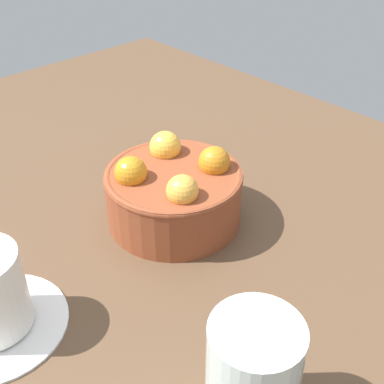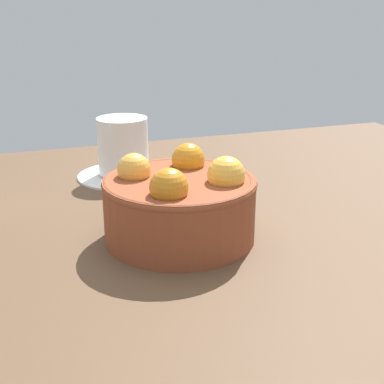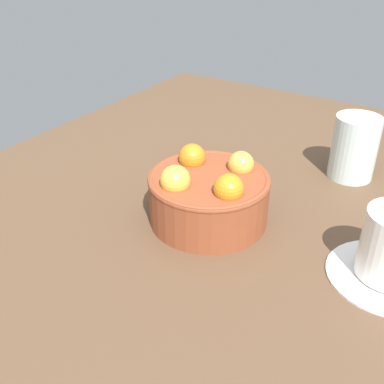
% 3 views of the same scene
% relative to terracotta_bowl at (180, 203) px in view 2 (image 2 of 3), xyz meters
% --- Properties ---
extents(ground_plane, '(1.20, 0.89, 0.05)m').
position_rel_terracotta_bowl_xyz_m(ground_plane, '(0.00, -0.00, -0.07)').
color(ground_plane, brown).
extents(terracotta_bowl, '(0.17, 0.17, 0.10)m').
position_rel_terracotta_bowl_xyz_m(terracotta_bowl, '(0.00, 0.00, 0.00)').
color(terracotta_bowl, brown).
rests_on(terracotta_bowl, ground_plane).
extents(coffee_cup, '(0.14, 0.14, 0.09)m').
position_rel_terracotta_bowl_xyz_m(coffee_cup, '(0.01, -0.24, -0.00)').
color(coffee_cup, white).
rests_on(coffee_cup, ground_plane).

